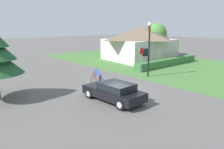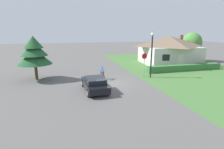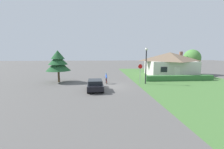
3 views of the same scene
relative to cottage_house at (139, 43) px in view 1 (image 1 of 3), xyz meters
name	(u,v)px [view 1 (image 1 of 3)]	position (x,y,z in m)	size (l,w,h in m)	color
ground_plane	(116,89)	(-12.28, -8.74, -2.35)	(140.00, 140.00, 0.00)	#5B5956
grass_verge_right	(165,64)	(-0.39, -4.74, -2.35)	(16.00, 36.00, 0.01)	#477538
cottage_house	(139,43)	(0.00, 0.00, 0.00)	(9.47, 8.70, 4.67)	beige
hedge_row	(168,62)	(-0.92, -5.55, -1.93)	(10.99, 0.90, 0.84)	#387038
sedan_left_lane	(114,92)	(-14.14, -10.66, -1.72)	(2.05, 4.40, 1.27)	black
cyclist	(98,77)	(-12.66, -7.01, -1.63)	(0.44, 1.80, 1.50)	black
stop_sign	(141,57)	(-7.83, -7.38, -0.37)	(0.67, 0.08, 2.83)	gray
street_lamp	(149,42)	(-7.08, -7.63, 1.00)	(0.40, 0.40, 5.21)	black
deciduous_tree_right	(156,34)	(5.23, 1.13, 0.99)	(3.37, 3.37, 5.12)	#4C3823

